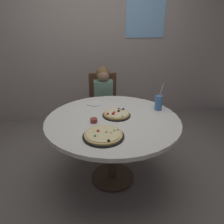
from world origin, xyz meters
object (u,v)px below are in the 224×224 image
Objects in this scene: dining_table at (113,126)px; chair_wooden at (103,102)px; pizza_veggie at (103,135)px; pizza_cheese at (117,114)px; sauce_bowl at (94,120)px; diner_child at (104,110)px; plate_small at (95,103)px; soda_cup at (159,103)px.

chair_wooden is (0.01, 1.01, -0.14)m from dining_table.
chair_wooden is 2.64× the size of pizza_veggie.
sauce_bowl is (-0.24, -0.12, 0.00)m from pizza_cheese.
pizza_cheese is at bearing 26.21° from sauce_bowl.
chair_wooden reaches higher than pizza_cheese.
dining_table is at bearing -89.68° from diner_child.
dining_table is 1.02m from chair_wooden.
chair_wooden is at bearing 86.80° from diner_child.
plate_small reaches higher than dining_table.
soda_cup is 1.70× the size of plate_small.
pizza_veggie is 0.83m from soda_cup.
pizza_cheese is 0.42m from plate_small.
sauce_bowl is at bearing 102.52° from pizza_veggie.
dining_table is 4.44× the size of soda_cup.
diner_child is at bearing 83.90° from pizza_veggie.
chair_wooden is 1.05m from soda_cup.
pizza_cheese is (0.05, 0.06, 0.10)m from dining_table.
soda_cup reaches higher than sauce_bowl.
soda_cup is at bearing 37.39° from pizza_veggie.
pizza_veggie is at bearing -113.81° from pizza_cheese.
pizza_cheese is (0.18, 0.41, 0.00)m from pizza_veggie.
chair_wooden is 0.88× the size of diner_child.
sauce_bowl is (-0.06, 0.29, 0.00)m from pizza_veggie.
pizza_veggie is (-0.13, -0.35, 0.10)m from dining_table.
dining_table is 7.54× the size of plate_small.
pizza_cheese is (0.05, -0.77, 0.28)m from diner_child.
chair_wooden is at bearing 74.83° from plate_small.
chair_wooden is 13.57× the size of sauce_bowl.
plate_small is at bearing 119.02° from pizza_cheese.
soda_cup reaches higher than pizza_veggie.
plate_small is at bearing 109.74° from dining_table.
chair_wooden reaches higher than plate_small.
soda_cup is 0.76m from sauce_bowl.
soda_cup reaches higher than pizza_cheese.
pizza_cheese reaches higher than plate_small.
dining_table is at bearing 16.91° from sauce_bowl.
diner_child is at bearing 77.95° from sauce_bowl.
chair_wooden reaches higher than dining_table.
sauce_bowl is at bearing -163.37° from soda_cup.
soda_cup is (0.52, -0.86, 0.30)m from chair_wooden.
diner_child is at bearing 69.78° from plate_small.
sauce_bowl is at bearing -163.09° from dining_table.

